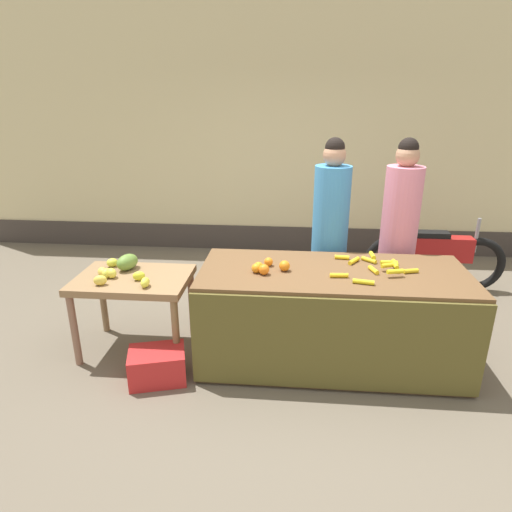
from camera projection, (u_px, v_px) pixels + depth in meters
name	position (u px, v px, depth m)	size (l,w,h in m)	color
ground_plane	(292.00, 356.00, 3.88)	(24.00, 24.00, 0.00)	#665B4C
market_wall_back	(298.00, 134.00, 6.05)	(9.67, 0.23, 3.40)	beige
fruit_stall_counter	(331.00, 316.00, 3.70)	(2.18, 0.94, 0.82)	brown
side_table_wooden	(134.00, 287.00, 3.79)	(0.96, 0.67, 0.71)	olive
banana_bunch_pile	(374.00, 266.00, 3.59)	(0.72, 0.61, 0.07)	gold
orange_pile	(268.00, 267.00, 3.55)	(0.31, 0.27, 0.09)	orange
mango_papaya_pile	(122.00, 268.00, 3.80)	(0.54, 0.54, 0.14)	yellow
vendor_woman_blue_shirt	(330.00, 234.00, 4.20)	(0.34, 0.34, 1.82)	#33333D
vendor_woman_pink_shirt	(398.00, 235.00, 4.16)	(0.34, 0.34, 1.82)	#33333D
parked_motorcycle	(434.00, 257.00, 5.10)	(1.60, 0.18, 0.88)	black
produce_crate	(157.00, 365.00, 3.52)	(0.44, 0.32, 0.26)	red
produce_sack	(230.00, 293.00, 4.49)	(0.36, 0.30, 0.53)	tan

